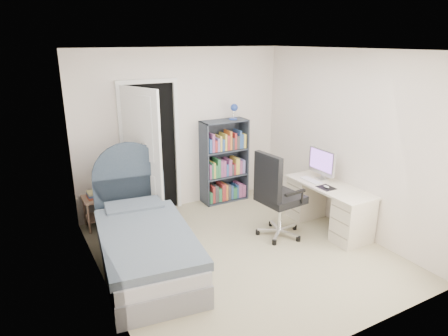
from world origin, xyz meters
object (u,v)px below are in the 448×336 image
bed (144,242)px  nightstand (96,204)px  office_chair (276,192)px  bookcase (224,165)px  floor_lamp (146,193)px  desk (328,205)px

bed → nightstand: bearing=102.2°
bed → office_chair: (1.78, -0.19, 0.37)m
bed → bookcase: (1.83, 1.31, 0.33)m
bed → floor_lamp: bed is taller
nightstand → floor_lamp: (0.65, -0.31, 0.15)m
floor_lamp → bookcase: bookcase is taller
bed → desk: 2.63m
floor_lamp → office_chair: 1.84m
bed → bookcase: size_ratio=1.36×
bed → desk: bearing=-7.3°
bookcase → office_chair: (-0.05, -1.50, 0.04)m
nightstand → bookcase: bearing=0.5°
bed → nightstand: size_ratio=3.98×
floor_lamp → office_chair: (1.41, -1.17, 0.15)m
nightstand → floor_lamp: bearing=-25.8°
nightstand → desk: size_ratio=0.41×
bed → nightstand: bed is taller
nightstand → floor_lamp: floor_lamp is taller
floor_lamp → bookcase: size_ratio=0.78×
desk → floor_lamp: bearing=149.7°
floor_lamp → desk: bearing=-30.3°
nightstand → bookcase: bookcase is taller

